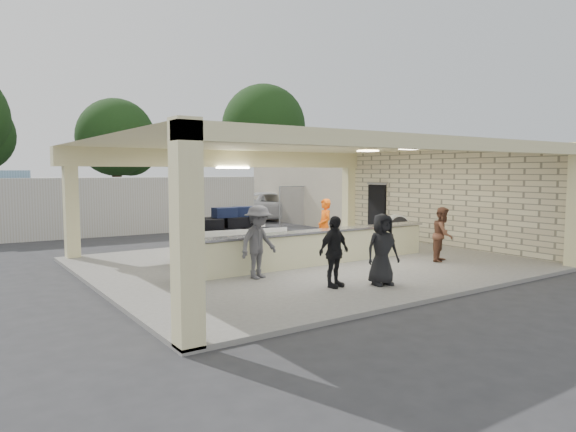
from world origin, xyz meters
TOP-DOWN VIEW (x-y plane):
  - ground at (0.00, 0.00)m, footprint 120.00×120.00m
  - pavilion at (0.21, 0.66)m, footprint 12.01×10.00m
  - baggage_counter at (0.00, -0.50)m, footprint 8.20×0.58m
  - luggage_cart at (-1.89, 1.17)m, footprint 3.00×2.14m
  - drum_fan at (4.76, 0.97)m, footprint 1.02×0.54m
  - baggage_handler at (1.21, 0.67)m, footprint 0.52×0.72m
  - passenger_a at (3.36, -2.21)m, footprint 0.85×0.65m
  - passenger_b at (-1.47, -3.04)m, footprint 1.01×0.53m
  - passenger_c at (-2.39, -1.23)m, footprint 1.24×0.74m
  - passenger_d at (-0.39, -3.49)m, footprint 0.87×0.51m
  - car_white_a at (6.62, 12.24)m, footprint 6.05×3.97m
  - car_white_b at (13.28, 13.42)m, footprint 5.03×3.47m
  - car_dark at (5.46, 15.50)m, footprint 4.58×3.27m
  - container_white at (-1.75, 11.04)m, footprint 11.55×2.86m
  - fence at (11.00, 9.00)m, footprint 12.06×0.06m
  - tree_mid at (2.32, 26.16)m, footprint 6.00×5.60m
  - tree_right at (14.32, 25.16)m, footprint 7.20×7.00m
  - adjacent_building at (9.50, 10.00)m, footprint 6.00×8.00m

SIDE VIEW (x-z plane):
  - ground at x=0.00m, z-range 0.00..0.00m
  - baggage_counter at x=0.00m, z-range 0.10..1.08m
  - drum_fan at x=4.76m, z-range 0.14..1.22m
  - car_dark at x=5.46m, z-range 0.00..1.45m
  - car_white_b at x=13.28m, z-range 0.00..1.49m
  - car_white_a at x=6.62m, z-range 0.00..1.59m
  - passenger_a at x=3.36m, z-range 0.10..1.70m
  - passenger_b at x=-1.47m, z-range 0.10..1.74m
  - passenger_d at x=-0.39m, z-range 0.10..1.78m
  - luggage_cart at x=-1.89m, z-range 0.16..1.77m
  - baggage_handler at x=1.21m, z-range 0.10..1.89m
  - passenger_c at x=-2.39m, z-range 0.10..1.92m
  - fence at x=11.00m, z-range 0.04..2.07m
  - container_white at x=-1.75m, z-range 0.00..2.48m
  - pavilion at x=0.21m, z-range -0.43..3.12m
  - adjacent_building at x=9.50m, z-range 0.00..3.20m
  - tree_mid at x=2.32m, z-range 0.96..8.96m
  - tree_right at x=14.32m, z-range 1.21..11.21m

